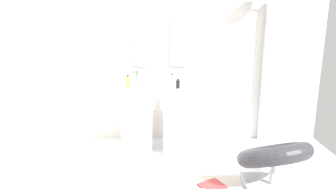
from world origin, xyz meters
TOP-DOWN VIEW (x-y plane):
  - rear_partition at (0.00, 1.65)m, footprint 4.80×0.10m
  - pedestal_sink_left at (-0.28, 1.14)m, footprint 0.48×0.48m
  - pedestal_sink_right at (0.28, 1.14)m, footprint 0.48×0.48m
  - vanity_mirror_left at (-0.28, 1.58)m, footprint 0.22×0.03m
  - vanity_mirror_right at (0.28, 1.58)m, footprint 0.22×0.03m
  - shower_column at (1.56, 1.53)m, footprint 0.49×0.24m
  - lounge_chair at (1.26, 0.14)m, footprint 1.02×1.02m
  - magazine_red at (0.62, 0.15)m, footprint 0.33×0.31m
  - soap_bottle_grey at (-0.33, 1.26)m, footprint 0.04×0.04m
  - soap_bottle_black at (0.27, 0.99)m, footprint 0.05×0.05m
  - soap_bottle_green at (-0.29, 1.32)m, footprint 0.04×0.04m
  - soap_bottle_clear at (0.19, 0.99)m, footprint 0.05×0.05m
  - soap_bottle_amber at (-0.38, 1.06)m, footprint 0.05×0.05m

SIDE VIEW (x-z plane):
  - magazine_red at x=0.62m, z-range 0.01..0.03m
  - lounge_chair at x=1.26m, z-range 0.03..0.67m
  - pedestal_sink_left at x=-0.28m, z-range -0.01..1.01m
  - pedestal_sink_right at x=0.28m, z-range -0.01..1.01m
  - soap_bottle_black at x=0.27m, z-range 0.92..1.04m
  - soap_bottle_amber at x=-0.38m, z-range 0.92..1.08m
  - soap_bottle_green at x=-0.29m, z-range 0.92..1.09m
  - soap_bottle_grey at x=-0.33m, z-range 0.92..1.10m
  - soap_bottle_clear at x=0.19m, z-range 0.92..1.11m
  - shower_column at x=1.56m, z-range 0.05..2.10m
  - rear_partition at x=0.00m, z-range 0.00..2.60m
  - vanity_mirror_left at x=-0.28m, z-range 1.13..1.84m
  - vanity_mirror_right at x=0.28m, z-range 1.13..1.84m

